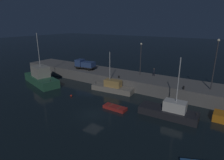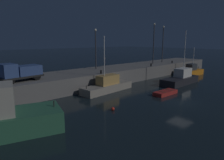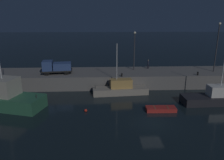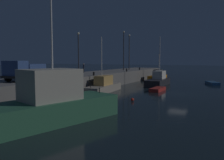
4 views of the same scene
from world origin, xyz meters
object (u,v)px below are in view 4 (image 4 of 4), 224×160
utility_truck (25,70)px  bollard_east (94,74)px  lamp_post_central (129,49)px  lamp_post_east (124,48)px  fishing_trawler_green (158,80)px  mooring_buoy_near (132,100)px  fishing_trawler_red (50,104)px  bollard_central (127,70)px  fishing_boat_blue (158,77)px  rowboat_white_mid (212,83)px  lamp_post_west (78,49)px  dinghy_orange_near (158,89)px  fishing_boat_white (103,86)px  dockworker (84,67)px  bollard_west (140,69)px

utility_truck → bollard_east: 11.43m
lamp_post_central → lamp_post_east: bearing=-173.8°
fishing_trawler_green → mooring_buoy_near: bearing=-173.2°
fishing_trawler_red → bollard_central: size_ratio=20.18×
fishing_trawler_red → lamp_post_east: (33.68, 9.17, 5.91)m
fishing_boat_blue → lamp_post_central: 9.33m
fishing_boat_blue → bollard_east: fishing_boat_blue is taller
rowboat_white_mid → utility_truck: 34.61m
fishing_trawler_green → lamp_post_west: size_ratio=1.29×
fishing_trawler_red → mooring_buoy_near: fishing_trawler_red is taller
fishing_boat_blue → bollard_east: size_ratio=13.85×
dinghy_orange_near → mooring_buoy_near: size_ratio=10.18×
fishing_boat_white → dockworker: fishing_boat_white is taller
bollard_central → fishing_boat_white: bearing=-171.0°
fishing_boat_white → bollard_west: bearing=6.4°
fishing_boat_blue → dinghy_orange_near: bearing=-163.7°
rowboat_white_mid → fishing_boat_white: bearing=144.2°
lamp_post_central → dockworker: (-15.56, 2.38, -3.85)m
utility_truck → fishing_trawler_green: bearing=-20.2°
fishing_trawler_green → utility_truck: size_ratio=1.69×
fishing_trawler_red → lamp_post_west: bearing=29.8°
fishing_boat_blue → lamp_post_west: bearing=156.7°
dockworker → rowboat_white_mid: bearing=-58.4°
fishing_boat_blue → dockworker: fishing_boat_blue is taller
fishing_boat_blue → utility_truck: fishing_boat_blue is taller
lamp_post_central → bollard_east: lamp_post_central is taller
fishing_trawler_red → lamp_post_central: fishing_trawler_red is taller
fishing_boat_blue → dockworker: size_ratio=4.36×
lamp_post_central → bollard_west: 5.25m
mooring_buoy_near → dockworker: size_ratio=0.23×
fishing_trawler_red → lamp_post_west: fishing_trawler_red is taller
fishing_boat_blue → bollard_west: size_ratio=13.96×
fishing_trawler_green → lamp_post_central: bearing=48.5°
lamp_post_west → utility_truck: 14.30m
bollard_central → fishing_boat_blue: bearing=-23.2°
dinghy_orange_near → bollard_west: (16.70, 9.22, 2.38)m
lamp_post_west → lamp_post_central: (18.41, -1.48, 0.65)m
fishing_boat_blue → lamp_post_east: bearing=127.9°
fishing_boat_blue → bollard_east: 22.21m
fishing_trawler_red → bollard_west: size_ratio=22.64×
lamp_post_central → mooring_buoy_near: bearing=-156.1°
lamp_post_central → bollard_central: lamp_post_central is taller
fishing_trawler_red → bollard_west: (37.89, 6.98, 1.19)m
fishing_trawler_green → lamp_post_central: size_ratio=1.10×
lamp_post_east → bollard_east: bearing=-170.8°
lamp_post_central → bollard_central: bearing=-160.0°
fishing_trawler_green → bollard_central: 6.87m
fishing_boat_blue → lamp_post_east: size_ratio=0.85×
fishing_boat_white → dinghy_orange_near: fishing_boat_white is taller
utility_truck → dockworker: 16.95m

